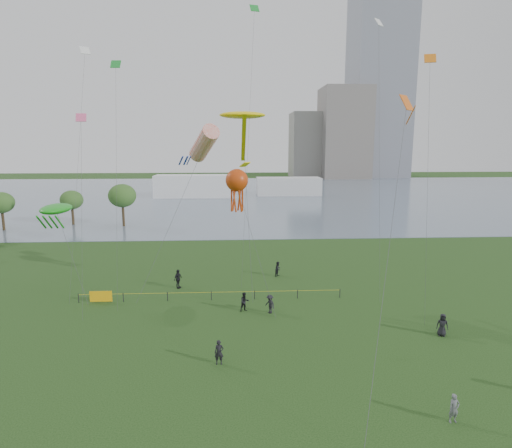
{
  "coord_description": "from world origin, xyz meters",
  "views": [
    {
      "loc": [
        -1.76,
        -22.82,
        14.09
      ],
      "look_at": [
        0.0,
        10.0,
        8.0
      ],
      "focal_mm": 30.0,
      "sensor_mm": 36.0,
      "label": 1
    }
  ],
  "objects_px": {
    "fence": "(144,296)",
    "kite_octopus": "(237,181)",
    "kite_flyer": "(454,408)",
    "kite_stingray": "(242,116)"
  },
  "relations": [
    {
      "from": "fence",
      "to": "kite_flyer",
      "type": "xyz_separation_m",
      "value": [
        19.45,
        -18.39,
        0.22
      ]
    },
    {
      "from": "kite_octopus",
      "to": "kite_flyer",
      "type": "bearing_deg",
      "value": -62.76
    },
    {
      "from": "kite_stingray",
      "to": "kite_octopus",
      "type": "bearing_deg",
      "value": -90.22
    },
    {
      "from": "fence",
      "to": "kite_octopus",
      "type": "bearing_deg",
      "value": 11.05
    },
    {
      "from": "kite_flyer",
      "to": "kite_octopus",
      "type": "relative_size",
      "value": 0.13
    },
    {
      "from": "fence",
      "to": "kite_flyer",
      "type": "distance_m",
      "value": 26.77
    },
    {
      "from": "fence",
      "to": "kite_octopus",
      "type": "distance_m",
      "value": 13.47
    },
    {
      "from": "fence",
      "to": "kite_octopus",
      "type": "xyz_separation_m",
      "value": [
        8.57,
        1.67,
        10.26
      ]
    },
    {
      "from": "kite_stingray",
      "to": "kite_octopus",
      "type": "relative_size",
      "value": 1.45
    },
    {
      "from": "kite_octopus",
      "to": "fence",
      "type": "bearing_deg",
      "value": -170.18
    }
  ]
}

